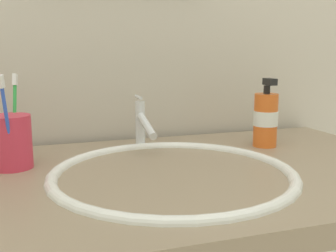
# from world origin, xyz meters

# --- Properties ---
(tiled_wall_back) EXTENTS (2.34, 0.04, 2.40)m
(tiled_wall_back) POSITION_xyz_m (0.00, 0.35, 1.20)
(tiled_wall_back) COLOR beige
(tiled_wall_back) RESTS_ON ground
(sink_basin) EXTENTS (0.48, 0.48, 0.11)m
(sink_basin) POSITION_xyz_m (0.01, -0.03, 0.80)
(sink_basin) COLOR white
(sink_basin) RESTS_ON vanity_counter
(faucet) EXTENTS (0.02, 0.16, 0.12)m
(faucet) POSITION_xyz_m (0.01, 0.20, 0.90)
(faucet) COLOR silver
(faucet) RESTS_ON sink_basin
(toothbrush_cup) EXTENTS (0.08, 0.08, 0.11)m
(toothbrush_cup) POSITION_xyz_m (-0.28, 0.12, 0.89)
(toothbrush_cup) COLOR #D8334C
(toothbrush_cup) RESTS_ON vanity_counter
(toothbrush_blue) EXTENTS (0.02, 0.04, 0.19)m
(toothbrush_blue) POSITION_xyz_m (-0.28, 0.08, 0.95)
(toothbrush_blue) COLOR blue
(toothbrush_blue) RESTS_ON toothbrush_cup
(toothbrush_green) EXTENTS (0.02, 0.05, 0.18)m
(toothbrush_green) POSITION_xyz_m (-0.27, 0.16, 0.95)
(toothbrush_green) COLOR green
(toothbrush_green) RESTS_ON toothbrush_cup
(soap_dispenser) EXTENTS (0.06, 0.06, 0.17)m
(soap_dispenser) POSITION_xyz_m (0.31, 0.13, 0.91)
(soap_dispenser) COLOR orange
(soap_dispenser) RESTS_ON vanity_counter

